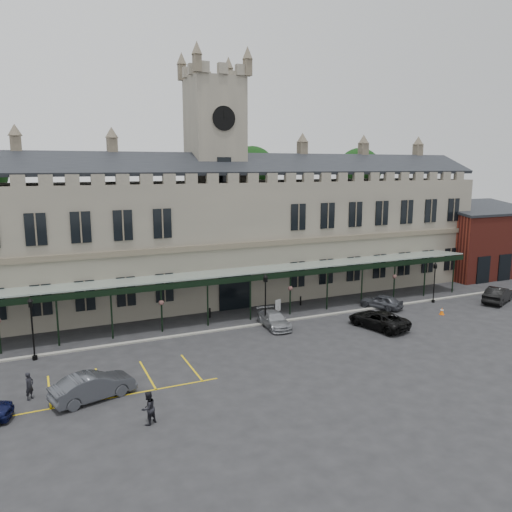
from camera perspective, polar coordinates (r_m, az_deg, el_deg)
name	(u,v)px	position (r m, az deg, el deg)	size (l,w,h in m)	color
ground	(288,346)	(38.87, 3.69, -10.19)	(140.00, 140.00, 0.00)	black
station_building	(217,236)	(51.51, -4.53, 2.30)	(60.00, 10.36, 17.30)	slate
clock_tower	(215,171)	(51.10, -4.67, 9.71)	(5.60, 5.60, 24.80)	slate
canopy	(249,293)	(44.58, -0.77, -4.25)	(50.00, 4.10, 4.30)	#8C9E93
brick_annex	(479,242)	(68.86, 24.13, 1.50)	(12.40, 8.36, 9.23)	maroon
kerb	(258,324)	(43.51, 0.27, -7.83)	(60.00, 0.40, 0.12)	gray
parking_markings	(101,386)	(33.65, -17.26, -14.00)	(16.00, 6.00, 0.01)	gold
tree_behind_mid	(252,172)	(62.44, -0.47, 9.56)	(6.00, 6.00, 16.00)	#332314
tree_behind_right	(359,172)	(70.43, 11.69, 9.43)	(6.00, 6.00, 16.00)	#332314
lamp_post_left	(32,323)	(38.60, -24.23, -7.00)	(0.43, 0.43, 4.58)	black
lamp_post_mid	(265,296)	(42.33, 1.08, -4.54)	(0.44, 0.44, 4.66)	black
lamp_post_right	(435,279)	(53.01, 19.73, -2.47)	(0.39, 0.39, 4.13)	black
traffic_cone	(442,311)	(49.47, 20.48, -5.92)	(0.43, 0.43, 0.69)	#F86207
sign_board	(278,305)	(47.48, 2.52, -5.67)	(0.65, 0.22, 1.13)	black
bollard_left	(210,313)	(45.65, -5.30, -6.48)	(0.16, 0.16, 0.91)	black
bollard_right	(301,301)	(49.61, 5.12, -5.12)	(0.16, 0.16, 0.90)	black
car_left_b	(93,386)	(31.78, -18.11, -13.96)	(1.69, 4.85, 1.60)	#3B3D43
car_taxi	(274,320)	(42.86, 2.07, -7.28)	(1.83, 4.51, 1.31)	gray
car_van	(378,319)	(43.85, 13.80, -7.05)	(2.48, 5.37, 1.49)	black
car_right_a	(381,301)	(49.82, 14.13, -5.04)	(1.63, 4.05, 1.38)	#3B3D43
car_right_b	(498,295)	(55.84, 25.94, -4.01)	(1.71, 4.91, 1.62)	black
person_a	(29,386)	(33.04, -24.47, -13.37)	(0.61, 0.40, 1.67)	black
person_b	(148,408)	(28.21, -12.22, -16.62)	(0.89, 0.69, 1.83)	black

